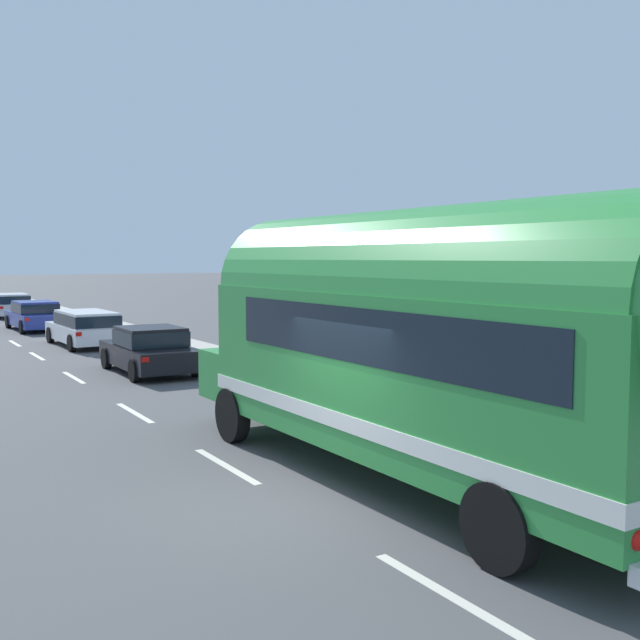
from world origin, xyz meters
The scene contains 8 objects.
ground_plane centered at (0.00, 0.00, 0.00)m, with size 300.00×300.00×0.00m, color #4C4C4F.
lane_markings centered at (2.79, 12.98, 0.00)m, with size 4.09×80.00×0.01m.
sidewalk_slab centered at (5.06, 10.00, 0.07)m, with size 2.21×90.00×0.15m, color #ADA89E.
painted_bus centered at (1.99, -0.59, 2.30)m, with size 2.67×11.35×4.12m.
car_lead centered at (2.15, 12.65, 0.73)m, with size 2.02×4.39×1.37m.
car_second centered at (2.17, 20.43, 0.79)m, with size 2.05×4.83×1.37m.
car_third centered at (1.76, 28.24, 0.75)m, with size 2.07×4.82×1.37m.
car_fourth centered at (2.03, 36.82, 0.78)m, with size 1.95×4.28×1.37m.
Camera 1 is at (-4.89, -8.82, 3.40)m, focal length 42.19 mm.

